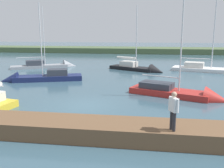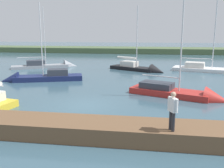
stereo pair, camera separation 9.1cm
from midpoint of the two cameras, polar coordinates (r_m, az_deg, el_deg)
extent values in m
plane|color=#385666|center=(17.37, -5.88, -4.88)|extent=(200.00, 200.00, 0.00)
cube|color=#4C603D|center=(60.69, 4.46, 7.11)|extent=(180.00, 8.00, 2.40)
cube|color=brown|center=(12.67, -11.60, -9.62)|extent=(26.14, 2.08, 0.80)
cube|color=white|center=(34.16, 20.42, 2.77)|extent=(8.29, 4.56, 0.79)
cube|color=silver|center=(34.15, 18.36, 4.15)|extent=(2.69, 2.24, 0.67)
cylinder|color=silver|center=(33.77, 22.37, 10.94)|extent=(0.13, 0.13, 9.06)
cylinder|color=silver|center=(34.05, 18.78, 5.49)|extent=(3.63, 1.09, 0.10)
cube|color=gray|center=(36.51, -15.89, 3.57)|extent=(7.61, 5.30, 0.71)
cone|color=gray|center=(37.02, -9.27, 3.98)|extent=(2.51, 2.60, 1.99)
cube|color=#333842|center=(36.39, -16.87, 4.63)|extent=(2.82, 2.47, 0.71)
cylinder|color=silver|center=(36.23, -15.04, 10.43)|extent=(0.09, 0.09, 7.93)
cylinder|color=silver|center=(36.29, -17.76, 5.76)|extent=(3.35, 1.83, 0.07)
cube|color=#B22823|center=(20.51, 12.98, -2.42)|extent=(6.46, 4.11, 0.85)
cone|color=#B22823|center=(19.79, 22.90, -3.58)|extent=(2.35, 2.45, 1.94)
cube|color=#333842|center=(20.69, 10.25, -0.26)|extent=(2.92, 2.33, 0.49)
cylinder|color=silver|center=(19.72, 15.63, 8.75)|extent=(0.11, 0.11, 7.20)
cylinder|color=silver|center=(20.45, 11.05, 1.72)|extent=(2.90, 1.24, 0.09)
cube|color=navy|center=(26.90, -14.03, 0.86)|extent=(7.08, 3.90, 0.98)
cone|color=navy|center=(27.50, -22.13, 0.57)|extent=(2.21, 2.33, 1.90)
cube|color=#333842|center=(26.70, -12.08, 2.65)|extent=(2.39, 2.00, 0.65)
cylinder|color=silver|center=(26.51, -15.68, 9.59)|extent=(0.10, 0.10, 7.25)
cylinder|color=silver|center=(26.60, -12.25, 4.29)|extent=(2.79, 0.97, 0.08)
cube|color=black|center=(33.27, 4.85, 3.29)|extent=(6.34, 4.59, 0.75)
cone|color=black|center=(31.55, 10.35, 2.67)|extent=(2.35, 2.43, 1.86)
cube|color=silver|center=(33.48, 4.02, 4.60)|extent=(2.50, 2.18, 0.68)
cylinder|color=silver|center=(32.63, 5.79, 10.59)|extent=(0.11, 0.11, 7.73)
cylinder|color=silver|center=(33.66, 3.38, 5.75)|extent=(2.81, 1.58, 0.09)
cylinder|color=silver|center=(33.64, 3.38, 5.96)|extent=(2.64, 1.62, 0.31)
cylinder|color=#28282D|center=(11.09, 13.96, -8.34)|extent=(0.14, 0.14, 0.85)
cylinder|color=#28282D|center=(11.25, 13.38, -8.01)|extent=(0.14, 0.14, 0.85)
cube|color=white|center=(10.94, 13.85, -4.59)|extent=(0.41, 0.51, 0.60)
sphere|color=tan|center=(10.83, 13.97, -2.32)|extent=(0.23, 0.23, 0.23)
cylinder|color=white|center=(10.72, 14.69, -4.90)|extent=(0.09, 0.09, 0.57)
cylinder|color=white|center=(11.16, 13.06, -4.15)|extent=(0.09, 0.09, 0.57)
camera|label=1|loc=(0.05, -89.86, 0.03)|focal=40.32mm
camera|label=2|loc=(0.05, 90.14, -0.03)|focal=40.32mm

